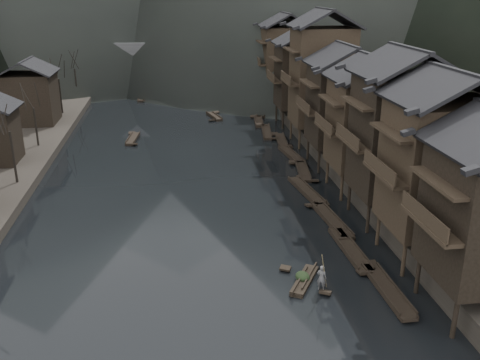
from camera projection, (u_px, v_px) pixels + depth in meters
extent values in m
plane|color=black|center=(196.00, 265.00, 38.68)|extent=(300.00, 300.00, 0.00)
cube|color=#2D2823|center=(416.00, 114.00, 79.86)|extent=(40.00, 200.00, 1.80)
cylinder|color=black|center=(455.00, 318.00, 30.26)|extent=(0.30, 0.30, 2.90)
cylinder|color=black|center=(418.00, 275.00, 34.73)|extent=(0.30, 0.30, 2.90)
cylinder|color=black|center=(458.00, 273.00, 35.07)|extent=(0.30, 0.30, 2.90)
cube|color=#30261B|center=(431.00, 224.00, 30.75)|extent=(1.20, 5.70, 0.25)
cylinder|color=#30261B|center=(404.00, 259.00, 36.78)|extent=(0.30, 0.30, 2.90)
cylinder|color=#30261B|center=(378.00, 230.00, 41.26)|extent=(0.30, 0.30, 2.90)
cylinder|color=#30261B|center=(442.00, 257.00, 37.12)|extent=(0.30, 0.30, 2.90)
cylinder|color=#30261B|center=(412.00, 228.00, 41.59)|extent=(0.30, 0.30, 2.90)
cube|color=#30261B|center=(441.00, 166.00, 37.39)|extent=(7.00, 6.00, 9.11)
cube|color=#30261B|center=(385.00, 174.00, 37.06)|extent=(1.20, 5.70, 0.25)
cylinder|color=black|center=(368.00, 218.00, 43.31)|extent=(0.30, 0.30, 2.90)
cylinder|color=black|center=(349.00, 196.00, 47.78)|extent=(0.30, 0.30, 2.90)
cylinder|color=black|center=(400.00, 216.00, 43.64)|extent=(0.30, 0.30, 2.90)
cylinder|color=black|center=(379.00, 195.00, 48.11)|extent=(0.30, 0.30, 2.90)
cube|color=black|center=(400.00, 135.00, 43.80)|extent=(7.00, 6.00, 9.77)
cube|color=#30261B|center=(353.00, 143.00, 43.48)|extent=(1.20, 5.70, 0.25)
cylinder|color=#30261B|center=(342.00, 188.00, 49.83)|extent=(0.30, 0.30, 2.90)
cylinder|color=#30261B|center=(327.00, 171.00, 54.30)|extent=(0.30, 0.30, 2.90)
cylinder|color=#30261B|center=(370.00, 186.00, 50.16)|extent=(0.30, 0.30, 2.90)
cylinder|color=#30261B|center=(353.00, 170.00, 54.63)|extent=(0.30, 0.30, 2.90)
cube|color=#30261B|center=(369.00, 123.00, 50.57)|extent=(7.00, 6.00, 8.28)
cube|color=#30261B|center=(328.00, 129.00, 50.23)|extent=(1.20, 5.70, 0.25)
cylinder|color=black|center=(319.00, 161.00, 57.28)|extent=(0.30, 0.30, 2.90)
cylinder|color=black|center=(308.00, 148.00, 61.75)|extent=(0.30, 0.30, 2.90)
cylinder|color=black|center=(344.00, 160.00, 57.61)|extent=(0.30, 0.30, 2.90)
cylinder|color=black|center=(331.00, 148.00, 62.08)|extent=(0.30, 0.30, 2.90)
cube|color=black|center=(343.00, 105.00, 57.99)|extent=(7.00, 6.00, 8.51)
cube|color=#30261B|center=(307.00, 110.00, 57.65)|extent=(1.20, 5.70, 0.25)
cylinder|color=#30261B|center=(299.00, 139.00, 65.67)|extent=(0.30, 0.30, 2.90)
cylinder|color=#30261B|center=(291.00, 129.00, 70.14)|extent=(0.30, 0.30, 2.90)
cylinder|color=#30261B|center=(321.00, 138.00, 66.00)|extent=(0.30, 0.30, 2.90)
cylinder|color=#30261B|center=(311.00, 128.00, 70.47)|extent=(0.30, 0.30, 2.90)
cube|color=#30261B|center=(322.00, 77.00, 65.82)|extent=(7.00, 6.00, 11.72)
cube|color=#30261B|center=(290.00, 82.00, 65.54)|extent=(1.20, 5.70, 0.25)
cylinder|color=black|center=(283.00, 120.00, 74.98)|extent=(0.30, 0.30, 2.90)
cylinder|color=black|center=(276.00, 112.00, 79.45)|extent=(0.30, 0.30, 2.90)
cylinder|color=black|center=(302.00, 119.00, 75.31)|extent=(0.30, 0.30, 2.90)
cylinder|color=black|center=(294.00, 112.00, 79.79)|extent=(0.30, 0.30, 2.90)
cube|color=black|center=(302.00, 76.00, 75.65)|extent=(7.00, 6.00, 8.75)
cube|color=#30261B|center=(274.00, 80.00, 75.31)|extent=(1.20, 5.70, 0.25)
cylinder|color=#30261B|center=(268.00, 102.00, 86.16)|extent=(0.30, 0.30, 2.90)
cylinder|color=#30261B|center=(263.00, 97.00, 90.63)|extent=(0.30, 0.30, 2.90)
cylinder|color=#30261B|center=(285.00, 102.00, 86.49)|extent=(0.30, 0.30, 2.90)
cylinder|color=#30261B|center=(279.00, 96.00, 90.97)|extent=(0.30, 0.30, 2.90)
cube|color=#30261B|center=(285.00, 60.00, 86.57)|extent=(7.00, 6.00, 10.23)
cube|color=#30261B|center=(260.00, 63.00, 86.27)|extent=(1.20, 5.70, 0.25)
cube|color=black|center=(31.00, 97.00, 73.77)|extent=(6.50, 6.50, 6.80)
cylinder|color=black|center=(8.00, 155.00, 51.19)|extent=(0.24, 0.24, 5.12)
cylinder|color=black|center=(39.00, 125.00, 63.41)|extent=(0.24, 0.24, 4.60)
cylinder|color=black|center=(65.00, 94.00, 79.68)|extent=(0.24, 0.24, 5.09)
cylinder|color=black|center=(78.00, 81.00, 91.56)|extent=(0.24, 0.24, 4.76)
cube|color=black|center=(387.00, 290.00, 35.21)|extent=(1.26, 6.88, 0.30)
cube|color=black|center=(387.00, 288.00, 35.15)|extent=(1.31, 6.74, 0.10)
cube|color=black|center=(371.00, 264.00, 38.24)|extent=(0.95, 0.86, 0.35)
cube|color=black|center=(407.00, 317.00, 32.09)|extent=(0.95, 0.86, 0.35)
cube|color=black|center=(350.00, 250.00, 40.59)|extent=(1.32, 7.27, 0.30)
cube|color=black|center=(350.00, 247.00, 40.53)|extent=(1.37, 7.12, 0.10)
cube|color=black|center=(338.00, 228.00, 43.79)|extent=(0.96, 0.92, 0.36)
cube|color=black|center=(364.00, 271.00, 37.30)|extent=(0.96, 0.92, 0.36)
cube|color=black|center=(331.00, 220.00, 45.67)|extent=(1.75, 7.61, 0.30)
cube|color=black|center=(331.00, 218.00, 45.61)|extent=(1.79, 7.46, 0.10)
cube|color=black|center=(323.00, 203.00, 49.02)|extent=(1.01, 1.00, 0.36)
cube|color=black|center=(341.00, 237.00, 42.22)|extent=(1.01, 1.00, 0.36)
cube|color=black|center=(306.00, 191.00, 52.14)|extent=(2.09, 7.77, 0.30)
cube|color=black|center=(306.00, 189.00, 52.08)|extent=(2.12, 7.63, 0.10)
cube|color=black|center=(302.00, 177.00, 55.56)|extent=(1.05, 1.05, 0.37)
cube|color=black|center=(311.00, 204.00, 48.62)|extent=(1.05, 1.05, 0.37)
cube|color=black|center=(303.00, 171.00, 57.65)|extent=(1.91, 6.57, 0.30)
cube|color=black|center=(303.00, 170.00, 57.59)|extent=(1.95, 6.45, 0.10)
cube|color=black|center=(293.00, 162.00, 60.43)|extent=(1.03, 0.91, 0.34)
cube|color=black|center=(314.00, 180.00, 54.78)|extent=(1.03, 0.91, 0.34)
cube|color=black|center=(291.00, 155.00, 63.23)|extent=(1.93, 6.72, 0.30)
cube|color=black|center=(291.00, 154.00, 63.17)|extent=(1.97, 6.59, 0.10)
cube|color=black|center=(289.00, 146.00, 66.17)|extent=(1.03, 0.93, 0.34)
cube|color=black|center=(294.00, 162.00, 60.19)|extent=(1.03, 0.93, 0.34)
cube|color=black|center=(281.00, 141.00, 69.12)|extent=(1.69, 6.42, 0.30)
cube|color=black|center=(281.00, 139.00, 69.06)|extent=(1.73, 6.30, 0.10)
cube|color=black|center=(275.00, 134.00, 71.87)|extent=(1.00, 0.87, 0.33)
cube|color=black|center=(288.00, 146.00, 66.28)|extent=(1.00, 0.87, 0.33)
cube|color=black|center=(266.00, 132.00, 73.24)|extent=(2.02, 7.75, 0.30)
cube|color=black|center=(266.00, 131.00, 73.18)|extent=(2.05, 7.60, 0.10)
cube|color=black|center=(259.00, 124.00, 76.54)|extent=(1.04, 1.04, 0.37)
cube|color=black|center=(275.00, 138.00, 69.84)|extent=(1.04, 1.04, 0.37)
cube|color=black|center=(259.00, 122.00, 78.80)|extent=(1.79, 6.41, 0.30)
cube|color=black|center=(259.00, 120.00, 78.74)|extent=(1.83, 6.29, 0.10)
cube|color=black|center=(253.00, 116.00, 81.52)|extent=(1.01, 0.88, 0.33)
cube|color=black|center=(264.00, 126.00, 75.98)|extent=(1.01, 0.88, 0.33)
cube|color=black|center=(256.00, 113.00, 83.95)|extent=(1.88, 6.20, 0.30)
cube|color=black|center=(256.00, 112.00, 83.88)|extent=(1.92, 6.08, 0.10)
cube|color=black|center=(256.00, 108.00, 86.65)|extent=(1.02, 0.87, 0.33)
cube|color=black|center=(257.00, 117.00, 81.14)|extent=(1.02, 0.87, 0.33)
cube|color=black|center=(133.00, 139.00, 69.89)|extent=(1.61, 5.75, 0.30)
cube|color=black|center=(133.00, 138.00, 69.83)|extent=(1.65, 5.64, 0.10)
cube|color=black|center=(132.00, 133.00, 72.33)|extent=(0.92, 0.79, 0.32)
cube|color=black|center=(134.00, 143.00, 67.36)|extent=(0.92, 0.79, 0.32)
cube|color=black|center=(214.00, 116.00, 81.85)|extent=(2.19, 5.51, 0.30)
cube|color=black|center=(214.00, 115.00, 81.78)|extent=(2.21, 5.42, 0.10)
cube|color=black|center=(216.00, 112.00, 84.23)|extent=(0.98, 0.85, 0.31)
cube|color=black|center=(212.00, 120.00, 79.36)|extent=(0.98, 0.85, 0.31)
cube|color=black|center=(142.00, 99.00, 94.74)|extent=(1.48, 5.01, 0.30)
cube|color=black|center=(142.00, 98.00, 94.68)|extent=(1.52, 4.92, 0.10)
cube|color=black|center=(142.00, 95.00, 96.86)|extent=(0.91, 0.70, 0.30)
cube|color=black|center=(143.00, 100.00, 92.52)|extent=(0.91, 0.70, 0.30)
cube|color=black|center=(182.00, 90.00, 102.17)|extent=(2.29, 5.43, 0.30)
cube|color=black|center=(182.00, 89.00, 102.10)|extent=(2.31, 5.34, 0.10)
cube|color=black|center=(184.00, 87.00, 104.51)|extent=(0.99, 0.85, 0.31)
cube|color=black|center=(178.00, 92.00, 99.72)|extent=(0.99, 0.85, 0.31)
cube|color=#4C4C4F|center=(176.00, 50.00, 103.30)|extent=(40.00, 6.00, 1.60)
cube|color=#4C4C4F|center=(176.00, 45.00, 100.34)|extent=(40.00, 0.50, 1.00)
cube|color=#4C4C4F|center=(175.00, 42.00, 105.37)|extent=(40.00, 0.50, 1.00)
cube|color=#4C4C4F|center=(104.00, 73.00, 102.98)|extent=(3.20, 6.00, 6.40)
cube|color=#4C4C4F|center=(153.00, 72.00, 104.13)|extent=(3.20, 6.00, 6.40)
cube|color=#4C4C4F|center=(199.00, 71.00, 105.21)|extent=(3.20, 6.00, 6.40)
cube|color=#4C4C4F|center=(247.00, 70.00, 106.36)|extent=(3.20, 6.00, 6.40)
cube|color=black|center=(304.00, 281.00, 36.33)|extent=(2.79, 3.99, 0.30)
cube|color=black|center=(305.00, 278.00, 36.27)|extent=(2.79, 3.94, 0.10)
cube|color=black|center=(285.00, 267.00, 37.75)|extent=(0.91, 0.82, 0.28)
cube|color=black|center=(325.00, 291.00, 34.81)|extent=(0.91, 0.82, 0.28)
ellipsoid|color=black|center=(303.00, 272.00, 36.29)|extent=(0.98, 1.28, 0.59)
imported|color=slate|center=(322.00, 275.00, 34.76)|extent=(0.78, 0.69, 1.78)
cylinder|color=#8C7A51|center=(327.00, 235.00, 33.81)|extent=(1.15, 1.80, 3.94)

